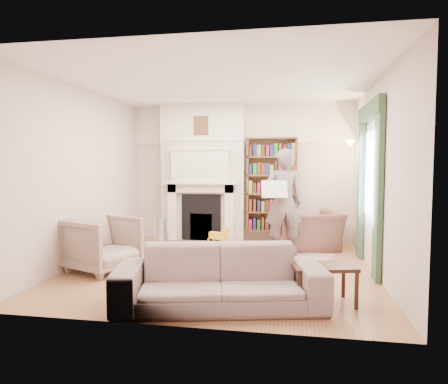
% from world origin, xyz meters
% --- Properties ---
extents(floor, '(4.50, 4.50, 0.00)m').
position_xyz_m(floor, '(0.00, 0.00, 0.00)').
color(floor, brown).
rests_on(floor, ground).
extents(ceiling, '(4.50, 4.50, 0.00)m').
position_xyz_m(ceiling, '(0.00, 0.00, 2.80)').
color(ceiling, white).
rests_on(ceiling, wall_back).
extents(wall_back, '(4.50, 0.00, 4.50)m').
position_xyz_m(wall_back, '(0.00, 2.25, 1.40)').
color(wall_back, beige).
rests_on(wall_back, floor).
extents(wall_front, '(4.50, 0.00, 4.50)m').
position_xyz_m(wall_front, '(0.00, -2.25, 1.40)').
color(wall_front, beige).
rests_on(wall_front, floor).
extents(wall_left, '(0.00, 4.50, 4.50)m').
position_xyz_m(wall_left, '(-2.25, 0.00, 1.40)').
color(wall_left, beige).
rests_on(wall_left, floor).
extents(wall_right, '(0.00, 4.50, 4.50)m').
position_xyz_m(wall_right, '(2.25, 0.00, 1.40)').
color(wall_right, beige).
rests_on(wall_right, floor).
extents(fireplace, '(1.70, 0.58, 2.80)m').
position_xyz_m(fireplace, '(-0.75, 2.05, 1.39)').
color(fireplace, beige).
rests_on(fireplace, floor).
extents(bookcase, '(1.00, 0.24, 1.85)m').
position_xyz_m(bookcase, '(0.65, 2.12, 1.18)').
color(bookcase, brown).
rests_on(bookcase, floor).
extents(window, '(0.02, 0.90, 1.30)m').
position_xyz_m(window, '(2.23, 0.40, 1.45)').
color(window, silver).
rests_on(window, wall_right).
extents(curtain_left, '(0.07, 0.32, 2.40)m').
position_xyz_m(curtain_left, '(2.20, -0.30, 1.20)').
color(curtain_left, '#2D472E').
rests_on(curtain_left, floor).
extents(curtain_right, '(0.07, 0.32, 2.40)m').
position_xyz_m(curtain_right, '(2.20, 1.10, 1.20)').
color(curtain_right, '#2D472E').
rests_on(curtain_right, floor).
extents(pelmet, '(0.09, 1.70, 0.24)m').
position_xyz_m(pelmet, '(2.19, 0.40, 2.38)').
color(pelmet, '#2D472E').
rests_on(pelmet, wall_right).
extents(wall_sconce, '(0.20, 0.24, 0.24)m').
position_xyz_m(wall_sconce, '(2.03, 1.50, 1.90)').
color(wall_sconce, gold).
rests_on(wall_sconce, wall_right).
extents(rug, '(3.30, 2.86, 0.01)m').
position_xyz_m(rug, '(0.16, 0.55, 0.01)').
color(rug, '#C2A992').
rests_on(rug, floor).
extents(armchair_reading, '(1.33, 1.24, 0.71)m').
position_xyz_m(armchair_reading, '(1.36, 1.60, 0.36)').
color(armchair_reading, '#4D2D29').
rests_on(armchair_reading, floor).
extents(armchair_left, '(1.14, 1.13, 0.81)m').
position_xyz_m(armchair_left, '(-1.70, -0.47, 0.40)').
color(armchair_left, '#BBB29A').
rests_on(armchair_left, floor).
extents(sofa, '(2.43, 1.37, 0.67)m').
position_xyz_m(sofa, '(0.28, -1.64, 0.33)').
color(sofa, '#A49787').
rests_on(sofa, floor).
extents(man_reading, '(0.75, 0.57, 1.85)m').
position_xyz_m(man_reading, '(0.91, 1.00, 0.92)').
color(man_reading, '#5F504C').
rests_on(man_reading, floor).
extents(newspaper, '(0.45, 0.21, 0.29)m').
position_xyz_m(newspaper, '(0.76, 0.80, 1.17)').
color(newspaper, silver).
rests_on(newspaper, man_reading).
extents(coffee_table, '(0.79, 0.61, 0.45)m').
position_xyz_m(coffee_table, '(1.41, -1.35, 0.23)').
color(coffee_table, '#331A12').
rests_on(coffee_table, floor).
extents(paraffin_heater, '(0.30, 0.30, 0.55)m').
position_xyz_m(paraffin_heater, '(-1.44, 1.33, 0.28)').
color(paraffin_heater, '#B1B5BA').
rests_on(paraffin_heater, floor).
extents(rocking_horse, '(0.57, 0.40, 0.46)m').
position_xyz_m(rocking_horse, '(-0.27, 1.15, 0.23)').
color(rocking_horse, gold).
rests_on(rocking_horse, rug).
extents(board_game, '(0.39, 0.39, 0.03)m').
position_xyz_m(board_game, '(-0.51, -0.27, 0.03)').
color(board_game, '#E1D44F').
rests_on(board_game, rug).
extents(game_box_lid, '(0.34, 0.23, 0.06)m').
position_xyz_m(game_box_lid, '(-0.69, 0.05, 0.04)').
color(game_box_lid, maroon).
rests_on(game_box_lid, rug).
extents(comic_annuals, '(0.38, 0.35, 0.02)m').
position_xyz_m(comic_annuals, '(0.25, -0.22, 0.02)').
color(comic_annuals, red).
rests_on(comic_annuals, rug).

